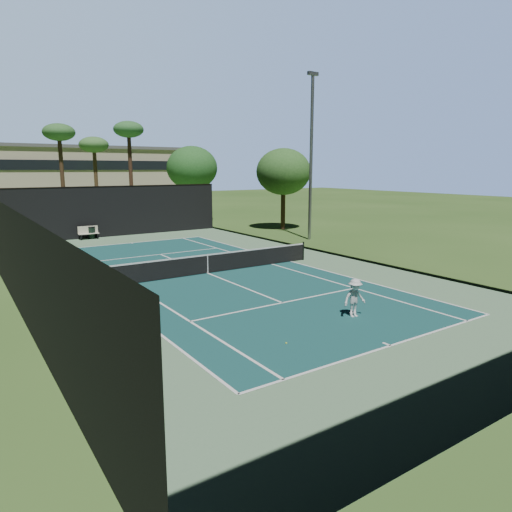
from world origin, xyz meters
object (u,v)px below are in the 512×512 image
(tennis_net, at_px, (208,263))
(tennis_ball_c, at_px, (201,258))
(tennis_ball_b, at_px, (191,271))
(park_bench, at_px, (88,232))
(tennis_ball_d, at_px, (94,278))
(tennis_ball_a, at_px, (286,343))
(player, at_px, (355,298))
(trash_bin, at_px, (92,233))

(tennis_net, xyz_separation_m, tennis_ball_c, (1.62, 3.95, -0.53))
(tennis_ball_b, bearing_deg, tennis_ball_c, 54.73)
(tennis_net, height_order, park_bench, tennis_net)
(tennis_ball_d, bearing_deg, tennis_net, -23.26)
(tennis_ball_b, relative_size, tennis_ball_d, 0.87)
(tennis_net, relative_size, tennis_ball_c, 199.70)
(tennis_ball_a, xyz_separation_m, tennis_ball_d, (-2.65, 12.19, 0.00))
(player, bearing_deg, trash_bin, 104.63)
(player, distance_m, park_bench, 24.96)
(tennis_ball_c, bearing_deg, player, -92.03)
(tennis_ball_d, relative_size, trash_bin, 0.07)
(trash_bin, bearing_deg, tennis_ball_b, -84.90)
(tennis_net, relative_size, park_bench, 8.60)
(player, height_order, tennis_ball_c, player)
(tennis_ball_a, bearing_deg, tennis_net, 75.66)
(park_bench, xyz_separation_m, trash_bin, (0.28, 0.15, -0.07))
(player, distance_m, tennis_ball_b, 10.33)
(tennis_ball_a, bearing_deg, park_bench, 89.01)
(tennis_net, xyz_separation_m, trash_bin, (-1.82, 15.66, -0.08))
(tennis_ball_c, distance_m, park_bench, 12.16)
(tennis_net, height_order, tennis_ball_b, tennis_net)
(player, xyz_separation_m, tennis_ball_d, (-6.35, 11.46, -0.68))
(player, height_order, trash_bin, player)
(tennis_ball_b, distance_m, park_bench, 14.67)
(player, relative_size, tennis_ball_b, 24.31)
(tennis_ball_d, distance_m, trash_bin, 13.85)
(tennis_ball_b, bearing_deg, tennis_net, -61.76)
(tennis_ball_a, xyz_separation_m, park_bench, (0.44, 25.47, 0.52))
(tennis_ball_a, height_order, tennis_ball_c, tennis_ball_c)
(tennis_ball_d, bearing_deg, park_bench, 76.89)
(player, bearing_deg, tennis_ball_d, 126.80)
(tennis_ball_c, height_order, park_bench, park_bench)
(player, relative_size, tennis_ball_d, 21.23)
(player, relative_size, trash_bin, 1.51)
(player, xyz_separation_m, tennis_ball_a, (-3.70, -0.73, -0.68))
(tennis_ball_c, height_order, trash_bin, trash_bin)
(tennis_ball_c, relative_size, park_bench, 0.04)
(tennis_ball_c, distance_m, tennis_ball_d, 7.03)
(tennis_net, xyz_separation_m, tennis_ball_d, (-5.20, 2.23, -0.52))
(tennis_ball_a, bearing_deg, tennis_ball_b, 79.40)
(tennis_ball_a, bearing_deg, tennis_ball_c, 73.32)
(park_bench, relative_size, trash_bin, 1.59)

